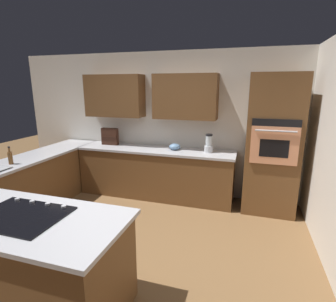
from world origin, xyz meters
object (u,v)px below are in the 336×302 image
Objects in this scene: blender at (209,144)px; spice_rack at (110,136)px; cooktop at (21,215)px; dish_soap_bottle at (10,157)px; wall_oven at (272,145)px; mixing_bowl at (175,147)px.

spice_rack reaches higher than blender.
dish_soap_bottle is at bearing -40.52° from cooktop.
dish_soap_bottle is at bearing 30.68° from blender.
wall_oven is 8.41× the size of dish_soap_bottle.
blender is (1.00, -0.05, -0.06)m from wall_oven.
blender is at bearing -180.00° from mixing_bowl.
mixing_bowl reaches higher than cooktop.
dish_soap_bottle is at bearing 65.62° from spice_rack.
wall_oven is 2.88× the size of cooktop.
dish_soap_bottle is at bearing 37.58° from mixing_bowl.
wall_oven reaches higher than cooktop.
dish_soap_bottle is (1.41, -1.21, 0.09)m from cooktop.
blender reaches higher than mixing_bowl.
blender is 1.58× the size of mixing_bowl.
mixing_bowl is 2.55m from dish_soap_bottle.
cooktop is 2.45× the size of blender.
blender is 1.90m from spice_rack.
wall_oven is at bearing 178.23° from mixing_bowl.
spice_rack is at bearing -114.38° from dish_soap_bottle.
wall_oven is 6.79× the size of spice_rack.
cooktop is 2.36× the size of spice_rack.
cooktop is at bearing 50.83° from wall_oven.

